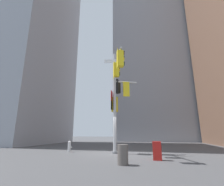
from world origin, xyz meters
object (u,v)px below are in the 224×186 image
object	(u,v)px
signal_pole_assembly	(117,90)
trash_bin	(123,155)
fire_hydrant	(69,146)
newspaper_box	(157,151)

from	to	relation	value
signal_pole_assembly	trash_bin	size ratio (longest dim) A/B	8.67
signal_pole_assembly	fire_hydrant	bearing A→B (deg)	171.04
signal_pole_assembly	newspaper_box	world-z (taller)	signal_pole_assembly
trash_bin	newspaper_box	bearing A→B (deg)	48.33
newspaper_box	trash_bin	bearing A→B (deg)	-131.67
signal_pole_assembly	trash_bin	distance (m)	5.46
newspaper_box	trash_bin	distance (m)	2.29
signal_pole_assembly	newspaper_box	distance (m)	5.04
newspaper_box	fire_hydrant	bearing A→B (deg)	158.80
newspaper_box	trash_bin	size ratio (longest dim) A/B	1.09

